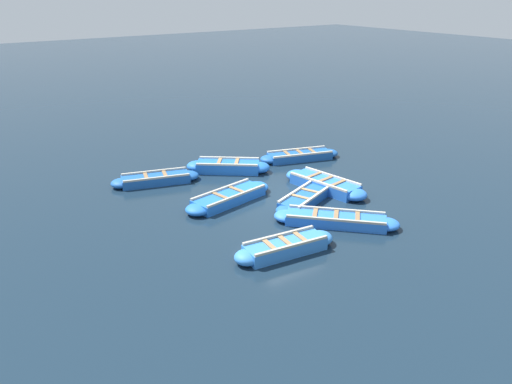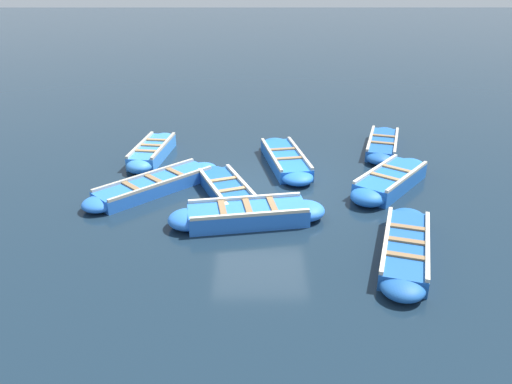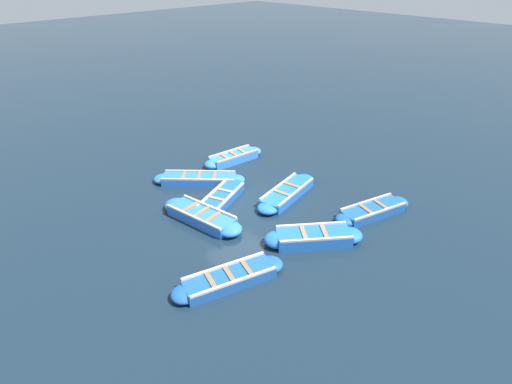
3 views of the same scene
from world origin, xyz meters
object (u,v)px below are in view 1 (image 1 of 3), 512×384
boat_far_corner (156,179)px  boat_near_quay (336,220)px  boat_bow_out (300,156)px  boat_end_of_row (305,198)px  buoy_orange_near (324,242)px  boat_tucked (325,184)px  boat_broadside (285,247)px  boat_alongside (228,167)px  boat_stern_in (229,197)px

boat_far_corner → boat_near_quay: (3.09, -6.47, -0.00)m
boat_far_corner → boat_near_quay: 7.18m
boat_bow_out → boat_end_of_row: bearing=-127.4°
boat_near_quay → boat_end_of_row: bearing=79.7°
boat_bow_out → boat_near_quay: size_ratio=1.08×
boat_end_of_row → boat_far_corner: size_ratio=0.96×
boat_bow_out → boat_near_quay: 6.29m
boat_near_quay → buoy_orange_near: size_ratio=12.99×
boat_far_corner → boat_tucked: bearing=-40.6°
boat_broadside → boat_far_corner: 7.01m
boat_alongside → buoy_orange_near: 6.87m
boat_far_corner → boat_near_quay: bearing=-64.5°
boat_far_corner → boat_near_quay: size_ratio=1.01×
boat_broadside → boat_far_corner: bearing=95.6°
boat_broadside → boat_stern_in: 3.95m
boat_alongside → boat_far_corner: boat_alongside is taller
boat_alongside → boat_far_corner: size_ratio=0.93×
boat_broadside → boat_alongside: bearing=71.1°
boat_bow_out → boat_broadside: bearing=-132.7°
boat_broadside → boat_tucked: bearing=34.9°
boat_broadside → buoy_orange_near: boat_broadside is taller
boat_alongside → boat_near_quay: bearing=-88.3°
boat_stern_in → buoy_orange_near: bearing=-82.3°
boat_stern_in → boat_tucked: bearing=-16.5°
boat_bow_out → buoy_orange_near: (-4.32, -6.28, -0.04)m
boat_near_quay → buoy_orange_near: boat_near_quay is taller
boat_broadside → boat_far_corner: (-0.69, 6.98, -0.03)m
boat_stern_in → boat_end_of_row: 2.62m
boat_stern_in → boat_far_corner: boat_stern_in is taller
boat_stern_in → boat_end_of_row: (2.12, -1.54, -0.01)m
buoy_orange_near → boat_end_of_row: bearing=59.6°
boat_far_corner → boat_near_quay: boat_far_corner is taller
boat_broadside → boat_end_of_row: (2.74, 2.35, -0.03)m
boat_near_quay → buoy_orange_near: 1.46m
boat_alongside → boat_near_quay: boat_alongside is taller
boat_tucked → boat_far_corner: bearing=139.4°
boat_far_corner → boat_alongside: bearing=-9.4°
boat_end_of_row → buoy_orange_near: bearing=-120.4°
boat_alongside → boat_broadside: size_ratio=1.00×
boat_stern_in → boat_near_quay: (1.78, -3.39, -0.01)m
boat_end_of_row → boat_far_corner: 5.76m
boat_tucked → boat_far_corner: 6.32m
boat_far_corner → buoy_orange_near: 7.52m
boat_alongside → buoy_orange_near: (-1.04, -6.80, -0.08)m
boat_tucked → boat_end_of_row: (-1.37, -0.51, -0.03)m
boat_tucked → boat_bow_out: boat_tucked is taller
boat_alongside → boat_tucked: bearing=-62.6°
boat_alongside → buoy_orange_near: boat_alongside is taller
boat_alongside → boat_end_of_row: bearing=-82.9°
boat_stern_in → buoy_orange_near: 4.24m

